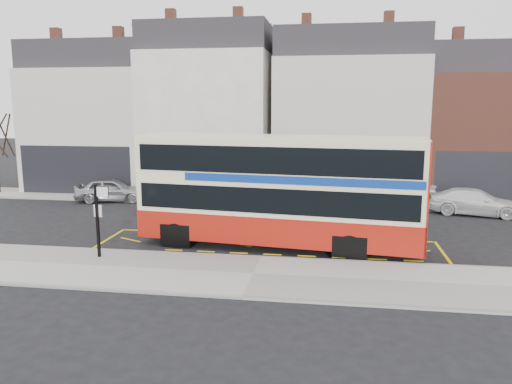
% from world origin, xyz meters
% --- Properties ---
extents(ground, '(120.00, 120.00, 0.00)m').
position_xyz_m(ground, '(0.00, 0.00, 0.00)').
color(ground, black).
rests_on(ground, ground).
extents(pavement, '(40.00, 4.00, 0.15)m').
position_xyz_m(pavement, '(0.00, -2.30, 0.07)').
color(pavement, '#A8A69F').
rests_on(pavement, ground).
extents(kerb, '(40.00, 0.15, 0.15)m').
position_xyz_m(kerb, '(0.00, -0.38, 0.07)').
color(kerb, gray).
rests_on(kerb, ground).
extents(far_pavement, '(50.00, 3.00, 0.15)m').
position_xyz_m(far_pavement, '(0.00, 11.00, 0.07)').
color(far_pavement, '#A8A69F').
rests_on(far_pavement, ground).
extents(road_markings, '(14.00, 3.40, 0.01)m').
position_xyz_m(road_markings, '(0.00, 1.60, 0.01)').
color(road_markings, '#E0BF0B').
rests_on(road_markings, ground).
extents(terrace_far_left, '(8.00, 8.01, 10.80)m').
position_xyz_m(terrace_far_left, '(-13.50, 14.99, 4.82)').
color(terrace_far_left, beige).
rests_on(terrace_far_left, ground).
extents(terrace_left, '(8.00, 8.01, 11.80)m').
position_xyz_m(terrace_left, '(-5.50, 14.99, 5.32)').
color(terrace_left, white).
rests_on(terrace_left, ground).
extents(terrace_green_shop, '(9.00, 8.01, 11.30)m').
position_xyz_m(terrace_green_shop, '(3.50, 14.99, 5.07)').
color(terrace_green_shop, beige).
rests_on(terrace_green_shop, ground).
extents(terrace_right, '(9.00, 8.01, 10.30)m').
position_xyz_m(terrace_right, '(12.50, 14.99, 4.57)').
color(terrace_right, brown).
rests_on(terrace_right, ground).
extents(double_decker_bus, '(11.61, 3.93, 4.55)m').
position_xyz_m(double_decker_bus, '(0.49, 1.48, 2.39)').
color(double_decker_bus, '#F1E8B8').
rests_on(double_decker_bus, ground).
extents(bus_stop_post, '(0.68, 0.16, 2.76)m').
position_xyz_m(bus_stop_post, '(-5.94, -1.33, 1.82)').
color(bus_stop_post, black).
rests_on(bus_stop_post, pavement).
extents(car_silver, '(4.49, 2.62, 1.44)m').
position_xyz_m(car_silver, '(-10.51, 9.65, 0.72)').
color(car_silver, '#A2A1A6').
rests_on(car_silver, ground).
extents(car_grey, '(4.20, 1.53, 1.38)m').
position_xyz_m(car_grey, '(-2.87, 8.47, 0.69)').
color(car_grey, '#404047').
rests_on(car_grey, ground).
extents(car_white, '(5.03, 2.97, 1.37)m').
position_xyz_m(car_white, '(10.15, 9.08, 0.68)').
color(car_white, white).
rests_on(car_white, ground).
extents(street_tree_right, '(2.30, 2.30, 4.96)m').
position_xyz_m(street_tree_right, '(8.62, 12.17, 3.38)').
color(street_tree_right, black).
rests_on(street_tree_right, ground).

